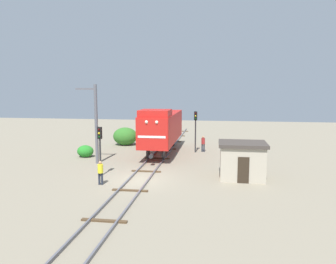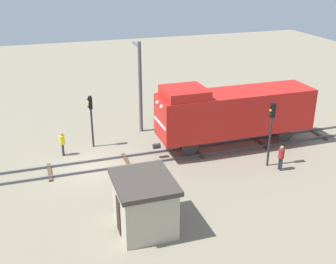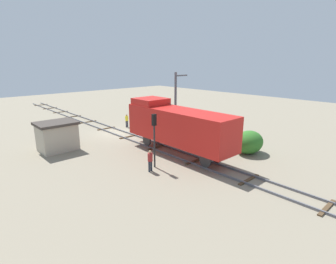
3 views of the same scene
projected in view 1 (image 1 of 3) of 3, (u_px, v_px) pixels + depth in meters
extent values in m
plane|color=gray|center=(139.00, 180.00, 24.00)|extent=(90.43, 90.43, 0.00)
cube|color=#595960|center=(129.00, 179.00, 24.10)|extent=(0.10, 60.29, 0.16)
cube|color=#595960|center=(149.00, 180.00, 23.89)|extent=(0.10, 60.29, 0.16)
cube|color=#4C3823|center=(104.00, 221.00, 16.61)|extent=(2.40, 0.24, 0.09)
cube|color=#4C3823|center=(130.00, 190.00, 21.53)|extent=(2.40, 0.24, 0.09)
cube|color=#4C3823|center=(146.00, 171.00, 26.46)|extent=(2.40, 0.24, 0.09)
cube|color=#4C3823|center=(157.00, 158.00, 31.38)|extent=(2.40, 0.24, 0.09)
cube|color=#4C3823|center=(165.00, 149.00, 36.31)|extent=(2.40, 0.24, 0.09)
cube|color=#4C3823|center=(172.00, 141.00, 41.23)|extent=(2.40, 0.24, 0.09)
cube|color=#4C3823|center=(176.00, 136.00, 46.16)|extent=(2.40, 0.24, 0.09)
cube|color=#4C3823|center=(180.00, 131.00, 51.08)|extent=(2.40, 0.24, 0.09)
cube|color=red|center=(162.00, 127.00, 33.89)|extent=(2.90, 11.00, 2.90)
cube|color=red|center=(155.00, 113.00, 29.83)|extent=(2.75, 2.80, 0.60)
cube|color=red|center=(152.00, 135.00, 28.45)|extent=(2.84, 0.10, 2.84)
cube|color=white|center=(152.00, 137.00, 28.43)|extent=(2.46, 0.06, 0.20)
sphere|color=white|center=(146.00, 122.00, 28.32)|extent=(0.28, 0.28, 0.28)
sphere|color=white|center=(157.00, 122.00, 28.19)|extent=(0.28, 0.28, 0.28)
cylinder|color=#262628|center=(151.00, 156.00, 28.40)|extent=(0.36, 0.50, 0.36)
cylinder|color=#262628|center=(148.00, 153.00, 30.63)|extent=(0.18, 1.10, 1.10)
cylinder|color=#262628|center=(163.00, 153.00, 30.42)|extent=(0.18, 1.10, 1.10)
cylinder|color=#262628|center=(161.00, 140.00, 37.89)|extent=(0.18, 1.10, 1.10)
cylinder|color=#262628|center=(174.00, 141.00, 37.68)|extent=(0.18, 1.10, 1.10)
cylinder|color=#262628|center=(100.00, 152.00, 24.98)|extent=(0.14, 0.14, 3.81)
cube|color=black|center=(100.00, 133.00, 24.78)|extent=(0.32, 0.24, 0.90)
sphere|color=#390606|center=(99.00, 130.00, 24.61)|extent=(0.16, 0.16, 0.16)
sphere|color=yellow|center=(99.00, 133.00, 24.65)|extent=(0.16, 0.16, 0.16)
sphere|color=black|center=(99.00, 137.00, 24.68)|extent=(0.16, 0.16, 0.16)
cylinder|color=#262628|center=(195.00, 132.00, 34.18)|extent=(0.14, 0.14, 4.32)
cube|color=black|center=(196.00, 116.00, 33.95)|extent=(0.32, 0.24, 0.90)
sphere|color=#390606|center=(196.00, 113.00, 33.78)|extent=(0.16, 0.16, 0.16)
sphere|color=yellow|center=(196.00, 116.00, 33.82)|extent=(0.16, 0.16, 0.16)
sphere|color=black|center=(196.00, 119.00, 33.86)|extent=(0.16, 0.16, 0.16)
cylinder|color=#262B38|center=(99.00, 179.00, 22.91)|extent=(0.15, 0.15, 0.85)
cylinder|color=#262B38|center=(102.00, 179.00, 22.88)|extent=(0.15, 0.15, 0.85)
cylinder|color=yellow|center=(100.00, 169.00, 22.80)|extent=(0.38, 0.38, 0.62)
sphere|color=tan|center=(100.00, 163.00, 22.74)|extent=(0.23, 0.23, 0.23)
cylinder|color=#262B38|center=(202.00, 148.00, 34.75)|extent=(0.15, 0.15, 0.85)
cylinder|color=#262B38|center=(204.00, 148.00, 34.72)|extent=(0.15, 0.15, 0.85)
cylinder|color=maroon|center=(203.00, 141.00, 34.63)|extent=(0.38, 0.38, 0.62)
sphere|color=tan|center=(203.00, 137.00, 34.58)|extent=(0.23, 0.23, 0.23)
cylinder|color=#595960|center=(96.00, 124.00, 29.01)|extent=(0.28, 0.28, 7.05)
cube|color=#595960|center=(85.00, 89.00, 28.72)|extent=(1.80, 0.16, 0.16)
cube|color=#B2A893|center=(242.00, 162.00, 24.42)|extent=(3.20, 2.60, 2.50)
cube|color=#3F3833|center=(243.00, 144.00, 24.23)|extent=(3.50, 2.90, 0.24)
cube|color=#2D2319|center=(243.00, 170.00, 23.16)|extent=(0.80, 0.06, 1.90)
ellipsoid|color=#306F26|center=(125.00, 136.00, 38.76)|extent=(2.89, 2.36, 2.10)
ellipsoid|color=#267E26|center=(85.00, 151.00, 32.06)|extent=(1.61, 1.32, 1.17)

